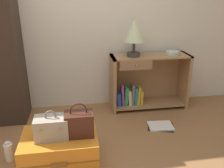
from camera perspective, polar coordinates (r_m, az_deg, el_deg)
name	(u,v)px	position (r m, az deg, el deg)	size (l,w,h in m)	color
back_wall	(73,11)	(3.28, -9.04, 16.47)	(6.40, 0.10, 2.60)	silver
bookshelf	(145,82)	(3.39, 7.82, 0.50)	(1.05, 0.36, 0.75)	#A37A51
table_lamp	(134,32)	(3.13, 5.24, 11.95)	(0.26, 0.26, 0.47)	#3D3838
bowl	(172,53)	(3.37, 13.98, 7.12)	(0.17, 0.17, 0.04)	silver
suitcase_large	(60,148)	(2.46, -12.04, -14.49)	(0.71, 0.50, 0.28)	orange
train_case	(52,128)	(2.31, -13.98, -9.87)	(0.30, 0.20, 0.28)	#A89E8E
handbag	(79,124)	(2.30, -7.71, -9.18)	(0.26, 0.17, 0.33)	#472319
bottle	(9,152)	(2.63, -23.00, -14.38)	(0.08, 0.08, 0.20)	white
open_book_on_floor	(161,126)	(3.06, 11.30, -9.64)	(0.36, 0.32, 0.02)	white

